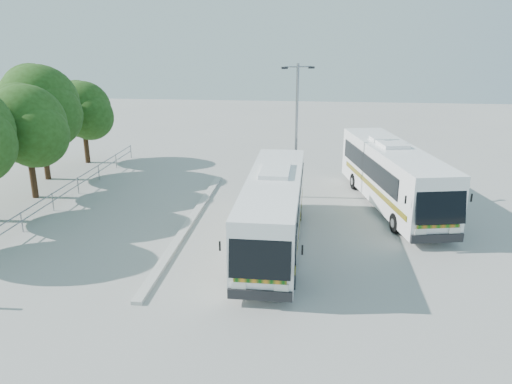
# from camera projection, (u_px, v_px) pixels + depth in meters

# --- Properties ---
(ground) EXTENTS (100.00, 100.00, 0.00)m
(ground) POSITION_uv_depth(u_px,v_px,m) (229.00, 241.00, 22.89)
(ground) COLOR #9A9A95
(ground) RESTS_ON ground
(kerb_divider) EXTENTS (0.40, 16.00, 0.15)m
(kerb_divider) POSITION_uv_depth(u_px,v_px,m) (190.00, 222.00, 25.00)
(kerb_divider) COLOR #B2B2AD
(kerb_divider) RESTS_ON ground
(railing) EXTENTS (0.06, 22.00, 1.00)m
(railing) POSITION_uv_depth(u_px,v_px,m) (61.00, 192.00, 27.50)
(railing) COLOR gray
(railing) RESTS_ON ground
(tree_far_c) EXTENTS (4.97, 4.69, 6.49)m
(tree_far_c) POSITION_uv_depth(u_px,v_px,m) (27.00, 125.00, 27.69)
(tree_far_c) COLOR #382314
(tree_far_c) RESTS_ON ground
(tree_far_d) EXTENTS (5.62, 5.30, 7.33)m
(tree_far_d) POSITION_uv_depth(u_px,v_px,m) (40.00, 105.00, 31.15)
(tree_far_d) COLOR #382314
(tree_far_d) RESTS_ON ground
(tree_far_e) EXTENTS (4.54, 4.28, 5.92)m
(tree_far_e) POSITION_uv_depth(u_px,v_px,m) (83.00, 110.00, 35.63)
(tree_far_e) COLOR #382314
(tree_far_e) RESTS_ON ground
(coach_main) EXTENTS (2.44, 11.27, 3.12)m
(coach_main) POSITION_uv_depth(u_px,v_px,m) (273.00, 209.00, 22.01)
(coach_main) COLOR white
(coach_main) RESTS_ON ground
(coach_adjacent) EXTENTS (4.69, 12.09, 3.29)m
(coach_adjacent) POSITION_uv_depth(u_px,v_px,m) (393.00, 175.00, 26.97)
(coach_adjacent) COLOR white
(coach_adjacent) RESTS_ON ground
(lamppost) EXTENTS (1.79, 0.78, 7.57)m
(lamppost) POSITION_uv_depth(u_px,v_px,m) (297.00, 126.00, 27.79)
(lamppost) COLOR gray
(lamppost) RESTS_ON ground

